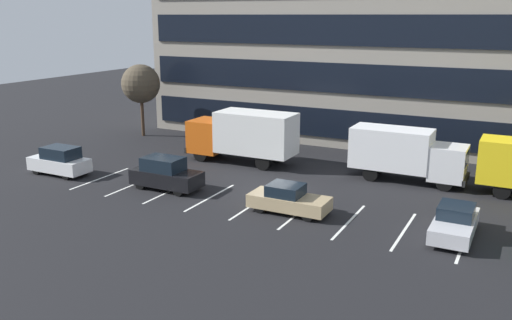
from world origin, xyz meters
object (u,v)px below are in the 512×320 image
object	(u,v)px
box_truck_white	(406,152)
sedan_tan	(288,199)
sedan_silver	(455,222)
suv_black	(166,174)
suv_white	(60,161)
box_truck_orange	(243,134)
bare_tree	(141,84)

from	to	relation	value
box_truck_white	sedan_tan	size ratio (longest dim) A/B	1.67
sedan_silver	suv_black	world-z (taller)	suv_black
sedan_silver	suv_white	distance (m)	24.91
box_truck_white	suv_black	distance (m)	15.08
box_truck_orange	suv_black	world-z (taller)	box_truck_orange
suv_black	sedan_tan	bearing A→B (deg)	-2.37
bare_tree	suv_black	bearing A→B (deg)	-46.56
sedan_tan	box_truck_orange	bearing A→B (deg)	131.69
box_truck_orange	bare_tree	size ratio (longest dim) A/B	1.29
sedan_tan	bare_tree	world-z (taller)	bare_tree
suv_black	box_truck_white	bearing A→B (deg)	33.52
sedan_silver	suv_black	xyz separation A→B (m)	(-16.74, -0.21, 0.22)
sedan_tan	suv_white	size ratio (longest dim) A/B	1.04
box_truck_white	suv_white	size ratio (longest dim) A/B	1.73
suv_white	suv_black	bearing A→B (deg)	4.52
suv_black	bare_tree	size ratio (longest dim) A/B	0.70
box_truck_orange	bare_tree	distance (m)	13.06
box_truck_white	suv_white	bearing A→B (deg)	-156.61
box_truck_white	suv_black	size ratio (longest dim) A/B	1.66
sedan_silver	sedan_tan	bearing A→B (deg)	-176.25
box_truck_white	bare_tree	world-z (taller)	bare_tree
sedan_silver	bare_tree	bearing A→B (deg)	157.73
bare_tree	sedan_silver	bearing A→B (deg)	-22.27
sedan_tan	bare_tree	distance (m)	22.94
box_truck_white	suv_white	distance (m)	22.58
sedan_tan	suv_black	world-z (taller)	suv_black
box_truck_orange	bare_tree	world-z (taller)	bare_tree
sedan_tan	suv_white	xyz separation A→B (m)	(-16.47, -0.30, 0.18)
sedan_silver	suv_black	size ratio (longest dim) A/B	0.99
suv_black	bare_tree	bearing A→B (deg)	133.44
box_truck_white	bare_tree	bearing A→B (deg)	172.17
box_truck_white	sedan_silver	distance (m)	9.20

